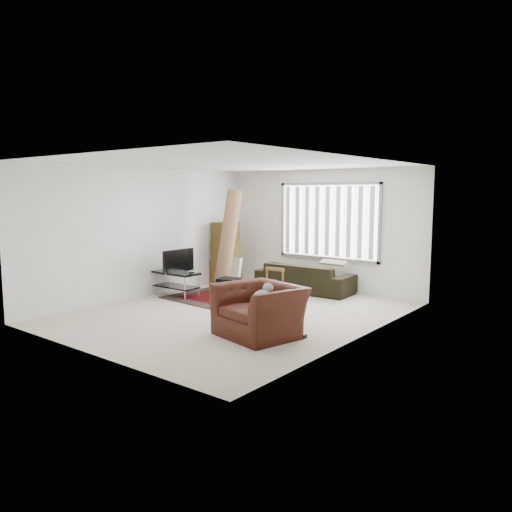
# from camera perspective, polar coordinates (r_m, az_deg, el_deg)

# --- Properties ---
(room) EXTENTS (6.00, 6.02, 2.71)m
(room) POSITION_cam_1_polar(r_m,az_deg,el_deg) (9.31, -0.22, 4.63)
(room) COLOR beige
(room) RESTS_ON ground
(persian_rug) EXTENTS (2.59, 1.81, 0.02)m
(persian_rug) POSITION_cam_1_polar(r_m,az_deg,el_deg) (10.26, -3.17, -4.99)
(persian_rug) COLOR black
(persian_rug) RESTS_ON ground
(tv_stand) EXTENTS (1.04, 0.47, 0.52)m
(tv_stand) POSITION_cam_1_polar(r_m,az_deg,el_deg) (10.69, -9.12, -2.57)
(tv_stand) COLOR black
(tv_stand) RESTS_ON ground
(tv) EXTENTS (0.11, 0.85, 0.49)m
(tv) POSITION_cam_1_polar(r_m,az_deg,el_deg) (10.64, -9.16, -0.51)
(tv) COLOR black
(tv) RESTS_ON tv_stand
(subwoofer) EXTENTS (0.48, 0.48, 0.39)m
(subwoofer) POSITION_cam_1_polar(r_m,az_deg,el_deg) (10.47, -3.19, -3.59)
(subwoofer) COLOR black
(subwoofer) RESTS_ON persian_rug
(moving_boxes) EXTENTS (0.67, 0.63, 1.47)m
(moving_boxes) POSITION_cam_1_polar(r_m,az_deg,el_deg) (12.05, -3.48, 0.10)
(moving_boxes) COLOR brown
(moving_boxes) RESTS_ON ground
(white_flatpack) EXTENTS (0.55, 0.24, 0.69)m
(white_flatpack) POSITION_cam_1_polar(r_m,az_deg,el_deg) (11.73, -2.82, -1.77)
(white_flatpack) COLOR silver
(white_flatpack) RESTS_ON ground
(rolled_rug) EXTENTS (0.46, 0.81, 2.26)m
(rolled_rug) POSITION_cam_1_polar(r_m,az_deg,el_deg) (11.15, -3.25, 1.82)
(rolled_rug) COLOR brown
(rolled_rug) RESTS_ON ground
(sofa) EXTENTS (2.20, 1.05, 0.83)m
(sofa) POSITION_cam_1_polar(r_m,az_deg,el_deg) (11.09, 5.60, -1.96)
(sofa) COLOR black
(sofa) RESTS_ON ground
(side_chair) EXTENTS (0.45, 0.45, 0.79)m
(side_chair) POSITION_cam_1_polar(r_m,az_deg,el_deg) (9.28, 1.58, -3.60)
(side_chair) COLOR tan
(side_chair) RESTS_ON ground
(armchair) EXTENTS (1.43, 1.31, 0.90)m
(armchair) POSITION_cam_1_polar(r_m,az_deg,el_deg) (7.66, 0.41, -5.84)
(armchair) COLOR #3A140B
(armchair) RESTS_ON ground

